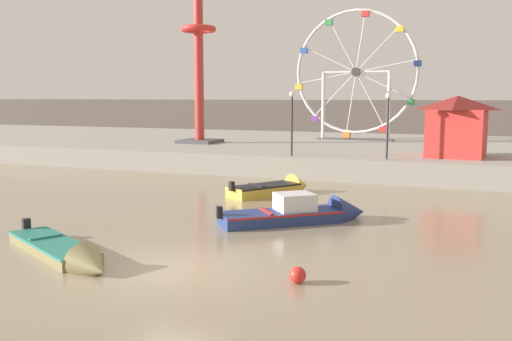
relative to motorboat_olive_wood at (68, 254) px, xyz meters
The scene contains 12 objects.
ground_plane 3.30m from the motorboat_olive_wood, ahead, with size 240.00×240.00×0.00m, color gray.
quay_promenade 29.89m from the motorboat_olive_wood, 83.71° to the left, with size 110.00×23.53×1.31m, color gray.
distant_town_skyline 53.11m from the motorboat_olive_wood, 86.46° to the left, with size 140.00×3.00×4.40m, color #564C47.
motorboat_olive_wood is the anchor object (origin of this frame).
motorboat_mustard_yellow 13.32m from the motorboat_olive_wood, 82.11° to the left, with size 3.56×4.58×1.31m.
motorboat_navy_blue 9.17m from the motorboat_olive_wood, 56.84° to the left, with size 5.44×4.88×1.61m.
ferris_wheel_white_frame 33.30m from the motorboat_olive_wood, 87.28° to the left, with size 10.06×1.20×10.37m.
drop_tower_red_tower 27.80m from the motorboat_olive_wood, 109.02° to the left, with size 2.80×2.80×13.41m.
carnival_booth_red_striped 23.91m from the motorboat_olive_wood, 65.68° to the left, with size 3.68×3.53×3.53m.
promenade_lamp_near 20.24m from the motorboat_olive_wood, 71.70° to the left, with size 0.32×0.32×3.68m.
promenade_lamp_far 19.14m from the motorboat_olive_wood, 87.76° to the left, with size 0.32×0.32×3.77m.
mooring_buoy_orange 6.92m from the motorboat_olive_wood, ahead, with size 0.44×0.44×0.44m, color red.
Camera 1 is at (7.86, -13.35, 4.78)m, focal length 39.83 mm.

